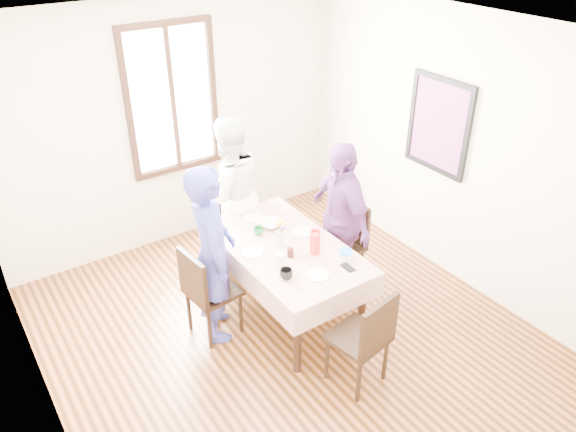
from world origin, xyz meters
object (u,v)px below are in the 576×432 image
at_px(dining_table, 285,280).
at_px(person_right, 339,219).
at_px(chair_far, 230,225).
at_px(person_left, 212,255).
at_px(chair_right, 339,248).
at_px(person_far, 229,194).
at_px(chair_left, 213,291).
at_px(chair_near, 358,337).

relative_size(dining_table, person_right, 0.95).
distance_m(chair_far, person_right, 1.25).
distance_m(person_left, person_right, 1.33).
bearing_deg(chair_right, person_far, 25.69).
xyz_separation_m(dining_table, chair_right, (0.68, 0.05, 0.08)).
distance_m(chair_left, chair_right, 1.37).
relative_size(chair_right, chair_near, 1.00).
distance_m(dining_table, chair_left, 0.70).
xyz_separation_m(dining_table, person_left, (-0.66, 0.14, 0.46)).
bearing_deg(chair_near, person_right, 49.11).
height_order(chair_right, person_left, person_left).
relative_size(chair_right, person_right, 0.57).
bearing_deg(chair_left, dining_table, 71.98).
distance_m(chair_right, chair_near, 1.29).
bearing_deg(person_right, person_left, -86.37).
bearing_deg(person_left, dining_table, -82.05).
xyz_separation_m(person_left, person_far, (0.66, 0.89, -0.00)).
height_order(dining_table, chair_near, chair_near).
bearing_deg(person_far, chair_near, 92.12).
relative_size(dining_table, chair_far, 1.68).
distance_m(chair_left, chair_far, 1.13).
distance_m(dining_table, person_left, 0.82).
relative_size(person_far, person_right, 1.05).
bearing_deg(chair_far, chair_near, 98.75).
height_order(person_left, person_right, person_left).
relative_size(chair_far, person_far, 0.54).
height_order(chair_right, chair_near, same).
bearing_deg(dining_table, chair_right, 4.00).
xyz_separation_m(dining_table, chair_near, (-0.00, -1.05, 0.08)).
distance_m(chair_right, person_far, 1.26).
bearing_deg(person_far, person_left, 55.28).
distance_m(dining_table, chair_right, 0.69).
xyz_separation_m(person_left, person_right, (1.33, -0.10, -0.04)).
height_order(chair_right, chair_far, same).
bearing_deg(chair_left, chair_far, 136.82).
relative_size(chair_left, chair_near, 1.00).
bearing_deg(chair_right, dining_table, 84.90).
bearing_deg(person_right, person_far, -138.19).
bearing_deg(dining_table, person_right, 4.11).
xyz_separation_m(chair_right, chair_far, (-0.68, 1.00, 0.00)).
height_order(person_left, person_far, same).
bearing_deg(person_far, chair_right, 126.91).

